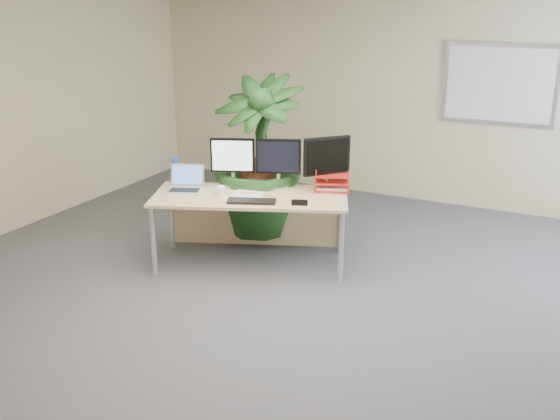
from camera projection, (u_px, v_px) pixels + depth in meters
The scene contains 17 objects.
floor at pixel (246, 331), 4.97m from camera, with size 8.00×8.00×0.00m, color #4B4B50.
back_wall at pixel (399, 94), 7.92m from camera, with size 7.00×0.04×2.70m, color beige.
whiteboard at pixel (499, 85), 7.31m from camera, with size 1.30×0.04×0.95m.
desk at pixel (252, 206), 6.15m from camera, with size 2.02×1.42×0.72m.
floor_plant at pixel (259, 176), 6.50m from camera, with size 0.84×0.84×1.50m, color #153513.
monitor_left at pixel (233, 159), 6.20m from camera, with size 0.42×0.20×0.49m.
monitor_right at pixel (278, 160), 6.14m from camera, with size 0.43×0.20×0.50m.
monitor_dark at pixel (327, 160), 6.05m from camera, with size 0.35×0.39×0.54m.
laptop at pixel (186, 184), 6.15m from camera, with size 0.42×0.40×0.24m.
keyboard at pixel (251, 201), 5.78m from camera, with size 0.45×0.15×0.02m, color black.
coffee_mug at pixel (221, 191), 5.98m from camera, with size 0.12×0.08×0.09m.
spiral_notebook at pixel (248, 194), 6.01m from camera, with size 0.29×0.22×0.01m, color silver.
orange_pen at pixel (248, 193), 6.01m from camera, with size 0.01×0.01×0.15m, color orange.
yellow_highlighter at pixel (269, 196), 5.95m from camera, with size 0.02×0.02×0.13m, color gold.
water_bottle at pixel (176, 172), 6.31m from camera, with size 0.07×0.07×0.28m.
letter_tray at pixel (332, 183), 6.14m from camera, with size 0.41×0.37×0.16m.
stapler at pixel (300, 203), 5.70m from camera, with size 0.15×0.04×0.05m, color black.
Camera 1 is at (2.21, -3.80, 2.52)m, focal length 40.00 mm.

